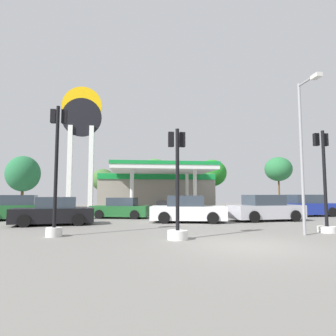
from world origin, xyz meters
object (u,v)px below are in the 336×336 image
object	(u,v)px
station_pole_sign	(81,133)
tree_3	(212,173)
car_1	(121,209)
traffic_signal_2	(177,203)
car_2	(20,209)
car_3	(266,209)
traffic_signal_0	(325,197)
tree_1	(103,180)
car_5	(306,206)
traffic_signal_1	(56,185)
tree_0	(23,174)
tree_2	(155,171)
car_0	(54,212)
car_4	(188,210)
corner_streetlamp	(304,141)
tree_4	(278,169)

from	to	relation	value
station_pole_sign	tree_3	xyz separation A→B (m)	(14.90, 9.44, -2.83)
car_1	traffic_signal_2	bearing A→B (deg)	-77.10
station_pole_sign	car_2	distance (m)	9.64
car_3	traffic_signal_0	distance (m)	5.80
car_1	tree_1	size ratio (longest dim) A/B	0.89
car_5	tree_3	world-z (taller)	tree_3
traffic_signal_2	tree_1	xyz separation A→B (m)	(-5.05, 26.92, 2.14)
traffic_signal_2	tree_1	bearing A→B (deg)	100.62
traffic_signal_1	traffic_signal_2	size ratio (longest dim) A/B	1.27
tree_1	tree_3	world-z (taller)	tree_3
traffic_signal_0	tree_0	size ratio (longest dim) A/B	0.72
traffic_signal_1	tree_2	size ratio (longest dim) A/B	0.87
car_0	car_4	size ratio (longest dim) A/B	0.94
car_0	car_3	bearing A→B (deg)	3.91
station_pole_sign	traffic_signal_0	size ratio (longest dim) A/B	2.54
station_pole_sign	car_4	world-z (taller)	station_pole_sign
car_4	tree_1	distance (m)	21.62
car_5	corner_streetlamp	distance (m)	12.31
tree_3	station_pole_sign	bearing A→B (deg)	-147.63
car_1	tree_2	bearing A→B (deg)	76.16
tree_3	tree_4	distance (m)	10.69
car_3	tree_1	xyz separation A→B (m)	(-11.86, 20.02, 2.74)
car_0	car_5	distance (m)	18.13
traffic_signal_2	tree_3	world-z (taller)	tree_3
station_pole_sign	tree_4	xyz separation A→B (m)	(25.28, 11.88, -2.00)
car_3	corner_streetlamp	xyz separation A→B (m)	(-1.44, -6.67, 3.15)
car_3	traffic_signal_1	bearing A→B (deg)	-154.52
car_5	tree_4	xyz separation A→B (m)	(7.37, 17.84, 4.48)
tree_0	tree_2	size ratio (longest dim) A/B	1.04
car_5	car_2	bearing A→B (deg)	-178.26
station_pole_sign	traffic_signal_2	bearing A→B (deg)	-69.26
car_0	traffic_signal_1	size ratio (longest dim) A/B	0.85
car_1	traffic_signal_2	xyz separation A→B (m)	(2.36, -10.32, 0.69)
tree_4	tree_0	bearing A→B (deg)	-177.65
car_0	traffic_signal_0	size ratio (longest dim) A/B	0.99
tree_4	corner_streetlamp	size ratio (longest dim) A/B	1.08
tree_0	tree_2	bearing A→B (deg)	-3.98
traffic_signal_0	tree_3	world-z (taller)	tree_3
corner_streetlamp	car_0	bearing A→B (deg)	152.72
tree_4	car_4	bearing A→B (deg)	-128.92
car_4	corner_streetlamp	bearing A→B (deg)	-60.15
tree_3	tree_4	xyz separation A→B (m)	(10.38, 2.43, 0.83)
car_4	traffic_signal_1	bearing A→B (deg)	-141.28
car_4	car_1	bearing A→B (deg)	137.61
tree_2	tree_1	bearing A→B (deg)	168.64
tree_2	car_3	bearing A→B (deg)	-73.90
car_5	tree_2	bearing A→B (deg)	124.00
car_1	car_2	size ratio (longest dim) A/B	0.91
tree_0	car_0	bearing A→B (deg)	-67.24
car_1	tree_1	bearing A→B (deg)	99.18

